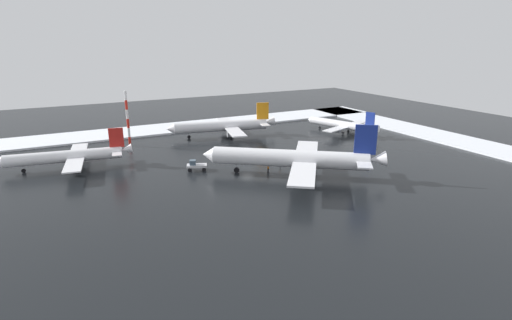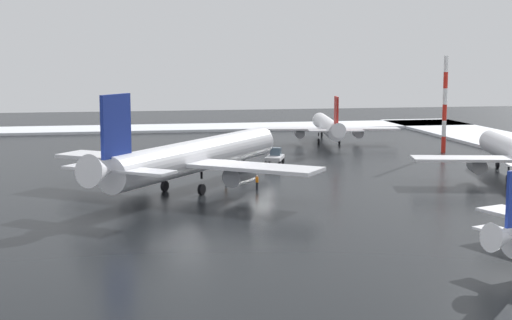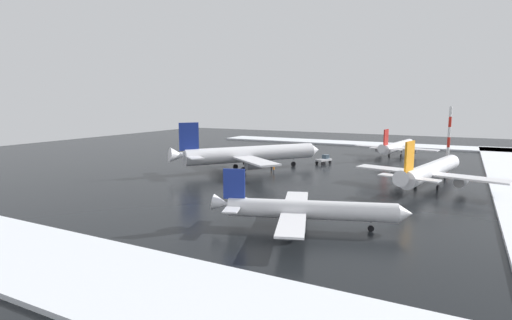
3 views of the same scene
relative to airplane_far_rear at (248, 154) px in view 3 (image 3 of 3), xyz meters
name	(u,v)px [view 3 (image 3 of 3)]	position (x,y,z in m)	size (l,w,h in m)	color
ground_plane	(296,169)	(6.46, -10.25, -4.01)	(240.00, 240.00, 0.00)	black
snow_bank_left	(57,263)	(-60.54, -10.25, -3.74)	(14.00, 116.00, 0.54)	white
snow_bank_right	(359,144)	(73.46, -10.25, -3.74)	(14.00, 116.00, 0.54)	white
airplane_far_rear	(248,154)	(0.00, 0.00, 0.00)	(34.65, 30.45, 12.13)	white
airplane_parked_starboard	(431,171)	(-0.90, -41.71, -0.65)	(33.89, 28.39, 10.15)	white
airplane_foreground_jet	(397,147)	(44.18, -28.89, -1.05)	(30.13, 25.13, 8.96)	white
airplane_distant_tail	(306,210)	(-37.07, -29.03, -1.40)	(21.78, 25.81, 7.90)	white
pushback_tug	(324,159)	(18.13, -13.68, -2.72)	(5.08, 3.70, 2.50)	silver
ground_crew_by_nose_gear	(271,165)	(4.01, -4.46, -3.04)	(0.36, 0.36, 1.71)	black
ground_crew_mid_apron	(274,169)	(-1.06, -7.46, -3.04)	(0.36, 0.36, 1.71)	black
antenna_mast	(449,137)	(27.42, -43.74, 3.83)	(0.70, 0.70, 15.68)	red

